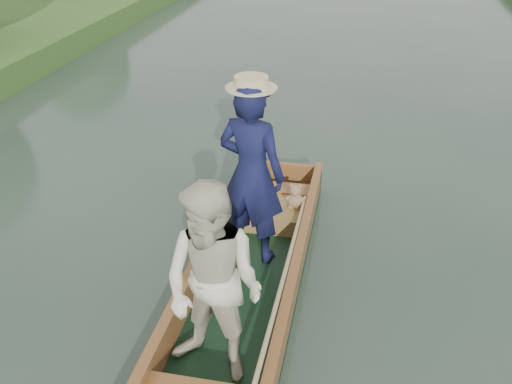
# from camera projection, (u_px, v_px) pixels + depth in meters

# --- Properties ---
(ground) EXTENTS (120.00, 120.00, 0.00)m
(ground) POSITION_uv_depth(u_px,v_px,m) (245.00, 297.00, 6.02)
(ground) COLOR #283D30
(ground) RESTS_ON ground
(punt) EXTENTS (1.12, 5.00, 2.17)m
(punt) POSITION_uv_depth(u_px,v_px,m) (239.00, 246.00, 5.53)
(punt) COLOR black
(punt) RESTS_ON ground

